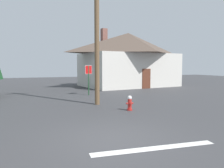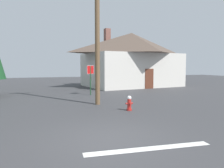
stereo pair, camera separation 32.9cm
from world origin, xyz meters
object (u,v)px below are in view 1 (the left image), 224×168
Objects in this scene: utility_pole at (97,15)px; stop_sign_far at (89,74)px; fire_hydrant at (130,103)px; house at (128,59)px.

utility_pole is 4.31× the size of stop_sign_far.
stop_sign_far is (0.67, 4.28, -3.55)m from utility_pole.
stop_sign_far reaches higher than fire_hydrant.
fire_hydrant is at bearing -66.27° from utility_pole.
stop_sign_far is at bearing 81.12° from utility_pole.
house reaches higher than stop_sign_far.
house is at bearing 44.13° from stop_sign_far.
utility_pole is 12.82m from house.
utility_pole is at bearing 113.73° from fire_hydrant.
fire_hydrant is at bearing -115.36° from house.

